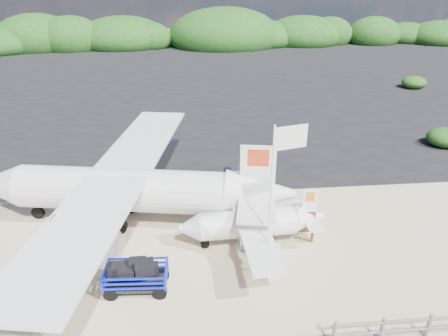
# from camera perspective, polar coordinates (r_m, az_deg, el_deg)

# --- Properties ---
(ground) EXTENTS (160.00, 160.00, 0.00)m
(ground) POSITION_cam_1_polar(r_m,az_deg,el_deg) (16.86, -0.48, -11.86)
(ground) COLOR beige
(asphalt_apron) EXTENTS (90.00, 50.00, 0.04)m
(asphalt_apron) POSITION_cam_1_polar(r_m,az_deg,el_deg) (44.55, -3.97, 12.22)
(asphalt_apron) COLOR #B2B2B2
(asphalt_apron) RESTS_ON ground
(lagoon) EXTENTS (9.00, 7.00, 0.40)m
(lagoon) POSITION_cam_1_polar(r_m,az_deg,el_deg) (19.67, -28.43, -9.34)
(lagoon) COLOR #B2B2B2
(lagoon) RESTS_ON ground
(vegetation_band) EXTENTS (124.00, 8.00, 4.40)m
(vegetation_band) POSITION_cam_1_polar(r_m,az_deg,el_deg) (69.11, -4.69, 16.97)
(vegetation_band) COLOR #B2B2B2
(vegetation_band) RESTS_ON ground
(baggage_cart) EXTENTS (2.47, 1.50, 1.20)m
(baggage_cart) POSITION_cam_1_polar(r_m,az_deg,el_deg) (15.48, -12.18, -16.59)
(baggage_cart) COLOR #0E1FD4
(baggage_cart) RESTS_ON ground
(flagpole) EXTENTS (1.31, 0.80, 6.08)m
(flagpole) POSITION_cam_1_polar(r_m,az_deg,el_deg) (15.75, 6.04, -15.19)
(flagpole) COLOR white
(flagpole) RESTS_ON ground
(signboard) EXTENTS (1.85, 0.34, 1.52)m
(signboard) POSITION_cam_1_polar(r_m,az_deg,el_deg) (17.67, 9.77, -10.32)
(signboard) COLOR brown
(signboard) RESTS_ON ground
(crew_a) EXTENTS (0.61, 0.42, 1.58)m
(crew_a) POSITION_cam_1_polar(r_m,az_deg,el_deg) (19.02, 1.67, -4.25)
(crew_a) COLOR #111443
(crew_a) RESTS_ON ground
(crew_b) EXTENTS (1.13, 1.03, 1.90)m
(crew_b) POSITION_cam_1_polar(r_m,az_deg,el_deg) (19.86, 0.43, -2.34)
(crew_b) COLOR #111443
(crew_b) RESTS_ON ground
(crew_c) EXTENTS (1.03, 0.46, 1.73)m
(crew_c) POSITION_cam_1_polar(r_m,az_deg,el_deg) (18.65, -1.03, -4.64)
(crew_c) COLOR #111443
(crew_c) RESTS_ON ground
(aircraft_large) EXTENTS (19.91, 19.91, 5.14)m
(aircraft_large) POSITION_cam_1_polar(r_m,az_deg,el_deg) (41.36, 14.02, 10.48)
(aircraft_large) COLOR #B2B2B2
(aircraft_large) RESTS_ON ground
(aircraft_small) EXTENTS (6.69, 6.69, 2.32)m
(aircraft_small) POSITION_cam_1_polar(r_m,az_deg,el_deg) (44.53, -16.93, 11.19)
(aircraft_small) COLOR #B2B2B2
(aircraft_small) RESTS_ON ground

